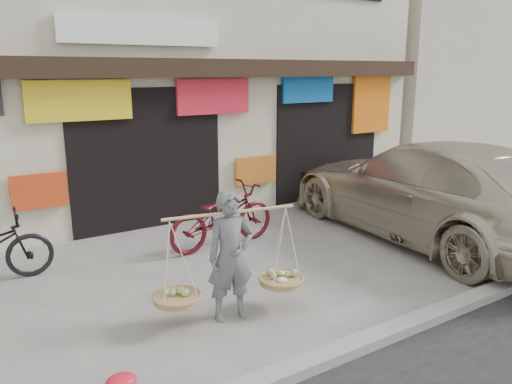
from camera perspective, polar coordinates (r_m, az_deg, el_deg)
ground at (r=7.14m, az=-1.47°, el=-11.14°), size 70.00×70.00×0.00m
kerb at (r=5.70m, az=9.55°, el=-17.57°), size 70.00×0.25×0.12m
shophouse_block at (r=12.43m, az=-17.68°, el=15.15°), size 14.00×6.32×7.00m
neighbor_east at (r=21.01m, az=21.23°, el=13.36°), size 12.00×7.00×6.40m
street_vendor at (r=6.13m, az=-2.90°, el=-7.92°), size 1.90×0.80×1.62m
bike_2 at (r=8.67m, az=-3.88°, el=-2.78°), size 2.13×0.89×1.09m
suv at (r=9.61m, az=19.21°, el=0.27°), size 3.00×6.35×1.79m
red_bag at (r=5.33m, az=-15.17°, el=-20.19°), size 0.31×0.25×0.14m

